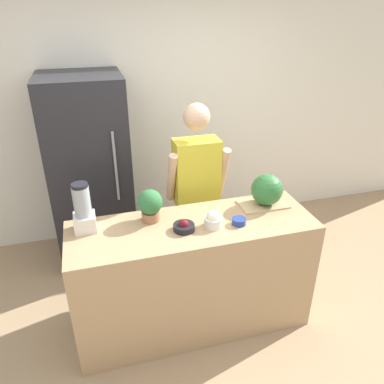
{
  "coord_description": "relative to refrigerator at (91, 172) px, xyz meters",
  "views": [
    {
      "loc": [
        -0.65,
        -1.92,
        2.41
      ],
      "look_at": [
        0.0,
        0.33,
        1.2
      ],
      "focal_mm": 35.0,
      "sensor_mm": 36.0,
      "label": 1
    }
  ],
  "objects": [
    {
      "name": "ground_plane",
      "position": [
        0.68,
        -1.53,
        -0.92
      ],
      "size": [
        14.0,
        14.0,
        0.0
      ],
      "primitive_type": "plane",
      "color": "tan"
    },
    {
      "name": "wall_back",
      "position": [
        0.68,
        0.41,
        0.38
      ],
      "size": [
        8.0,
        0.06,
        2.6
      ],
      "color": "white",
      "rests_on": "ground_plane"
    },
    {
      "name": "counter_island",
      "position": [
        0.68,
        -1.23,
        -0.45
      ],
      "size": [
        1.82,
        0.61,
        0.95
      ],
      "color": "tan",
      "rests_on": "ground_plane"
    },
    {
      "name": "refrigerator",
      "position": [
        0.0,
        0.0,
        0.0
      ],
      "size": [
        0.74,
        0.74,
        1.84
      ],
      "color": "#232328",
      "rests_on": "ground_plane"
    },
    {
      "name": "person",
      "position": [
        0.88,
        -0.65,
        -0.05
      ],
      "size": [
        0.52,
        0.27,
        1.69
      ],
      "color": "#4C608C",
      "rests_on": "ground_plane"
    },
    {
      "name": "cutting_board",
      "position": [
        1.3,
        -1.1,
        0.04
      ],
      "size": [
        0.38,
        0.23,
        0.01
      ],
      "color": "tan",
      "rests_on": "counter_island"
    },
    {
      "name": "watermelon",
      "position": [
        1.32,
        -1.11,
        0.17
      ],
      "size": [
        0.25,
        0.25,
        0.25
      ],
      "color": "#2D6B33",
      "rests_on": "cutting_board"
    },
    {
      "name": "bowl_cherries",
      "position": [
        0.6,
        -1.28,
        0.06
      ],
      "size": [
        0.15,
        0.15,
        0.08
      ],
      "color": "black",
      "rests_on": "counter_island"
    },
    {
      "name": "bowl_cream",
      "position": [
        0.81,
        -1.3,
        0.09
      ],
      "size": [
        0.13,
        0.13,
        0.13
      ],
      "color": "white",
      "rests_on": "counter_island"
    },
    {
      "name": "bowl_small_blue",
      "position": [
        1.0,
        -1.32,
        0.05
      ],
      "size": [
        0.1,
        0.1,
        0.05
      ],
      "color": "navy",
      "rests_on": "counter_island"
    },
    {
      "name": "blender",
      "position": [
        -0.07,
        -1.09,
        0.19
      ],
      "size": [
        0.15,
        0.15,
        0.36
      ],
      "color": "silver",
      "rests_on": "counter_island"
    },
    {
      "name": "potted_plant",
      "position": [
        0.4,
        -1.09,
        0.16
      ],
      "size": [
        0.19,
        0.19,
        0.25
      ],
      "color": "#996647",
      "rests_on": "counter_island"
    }
  ]
}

